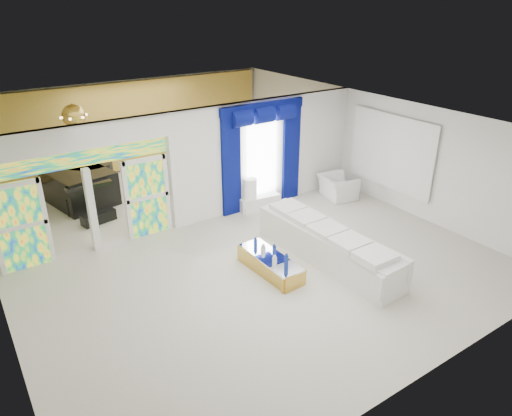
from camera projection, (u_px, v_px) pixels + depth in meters
floor at (220, 234)px, 11.81m from camera, size 12.00×12.00×0.00m
dividing_wall at (267, 152)px, 13.04m from camera, size 5.70×0.18×3.00m
dividing_header at (76, 138)px, 9.99m from camera, size 4.30×0.18×0.55m
stained_panel_left at (21, 226)px, 9.98m from camera, size 0.95×0.04×2.00m
stained_panel_right at (147, 197)px, 11.43m from camera, size 0.95×0.04×2.00m
stained_transom at (80, 159)px, 10.19m from camera, size 4.00×0.05×0.35m
window_pane at (262, 157)px, 12.86m from camera, size 1.00×0.02×2.30m
blue_drape_left at (231, 165)px, 12.35m from camera, size 0.55×0.10×2.80m
blue_drape_right at (291, 152)px, 13.36m from camera, size 0.55×0.10×2.80m
blue_pelmet at (262, 107)px, 12.27m from camera, size 2.60×0.12×0.25m
wall_mirror at (391, 152)px, 12.93m from camera, size 0.04×2.70×1.90m
gold_curtains at (130, 126)px, 15.64m from camera, size 9.70×0.12×2.90m
white_sofa at (327, 246)px, 10.50m from camera, size 1.04×3.92×0.74m
coffee_table at (270, 265)px, 10.11m from camera, size 0.65×1.71×0.37m
console_table at (259, 202)px, 13.13m from camera, size 1.21×0.52×0.39m
table_lamp at (250, 189)px, 12.78m from camera, size 0.36×0.36×0.58m
armchair at (338, 187)px, 13.81m from camera, size 1.08×1.19×0.67m
grand_piano at (80, 187)px, 13.43m from camera, size 1.84×2.19×0.97m
piano_bench at (98, 217)px, 12.36m from camera, size 0.93×0.52×0.29m
tv_console at (3, 223)px, 11.46m from camera, size 0.63×0.59×0.83m
chandelier at (74, 116)px, 12.11m from camera, size 0.60×0.60×0.60m
decanters at (272, 254)px, 9.98m from camera, size 0.22×1.13×0.27m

